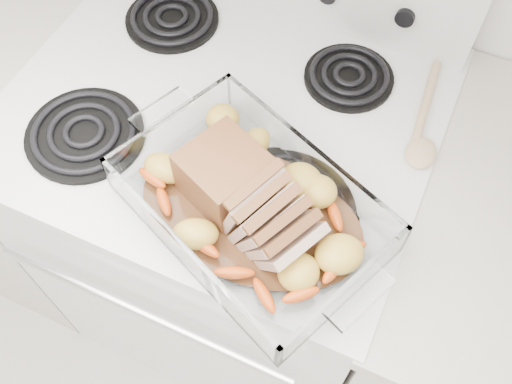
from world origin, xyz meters
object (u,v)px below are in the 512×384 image
at_px(baking_dish, 251,211).
at_px(counter_left, 16,138).
at_px(electric_range, 231,222).
at_px(pork_roast, 237,195).
at_px(counter_right, 492,332).

bearing_deg(baking_dish, counter_left, -170.23).
relative_size(electric_range, pork_roast, 4.61).
distance_m(electric_range, counter_right, 0.67).
relative_size(counter_right, pork_roast, 3.84).
bearing_deg(baking_dish, pork_roast, -156.96).
height_order(electric_range, counter_right, electric_range).
bearing_deg(baking_dish, counter_right, 43.44).
xyz_separation_m(counter_left, counter_right, (1.33, 0.00, 0.00)).
bearing_deg(electric_range, pork_roast, -57.08).
bearing_deg(counter_right, pork_roast, -160.42).
height_order(baking_dish, pork_roast, pork_roast).
height_order(counter_right, baking_dish, baking_dish).
bearing_deg(counter_left, counter_right, 0.00).
bearing_deg(counter_left, baking_dish, -13.28).
distance_m(baking_dish, pork_roast, 0.04).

